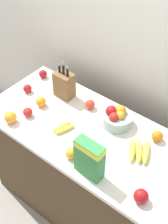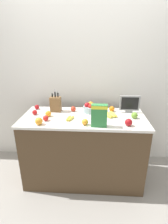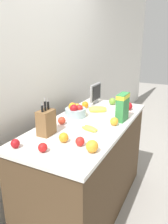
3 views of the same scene
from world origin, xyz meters
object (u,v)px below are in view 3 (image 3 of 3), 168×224
Objects in this scene: knife_block at (46,122)px; apple_front at (112,101)px; small_monitor at (96,93)px; banana_bunch_left at (98,109)px; orange_back_center at (85,105)px; orange_mid_left at (92,146)px; fruit_bowl at (75,111)px; apple_by_knife_block at (62,121)px; orange_front_right at (64,137)px; apple_rear at (15,143)px; cereal_box at (123,106)px; banana_bunch_right at (90,128)px; apple_middle at (129,106)px; orange_near_bowl at (114,121)px; apple_rightmost at (43,148)px; apple_near_bananas at (80,141)px.

apple_front is (1.01, -0.19, -0.06)m from knife_block.
banana_bunch_left is (-0.26, -0.14, -0.10)m from small_monitor.
orange_back_center is 0.86× the size of orange_mid_left.
fruit_bowl is 2.91× the size of apple_by_knife_block.
fruit_bowl reaches higher than orange_front_right.
cereal_box is at bearing -30.20° from apple_rear.
apple_by_knife_block is at bearing -5.96° from apple_rear.
banana_bunch_right is 1.94× the size of apple_middle.
apple_rightmost is at bearing 157.80° from orange_near_bowl.
knife_block is at bearing -12.20° from apple_rear.
orange_front_right is at bearing -13.99° from apple_rightmost.
orange_near_bowl is 1.00× the size of orange_front_right.
orange_mid_left is at bearing -111.82° from apple_near_bananas.
banana_bunch_right is at bearing 27.38° from orange_mid_left.
orange_back_center is at bearing 10.13° from apple_rightmost.
apple_front reaches higher than orange_near_bowl.
apple_front is at bearing -11.58° from banana_bunch_left.
apple_by_knife_block reaches higher than banana_bunch_left.
apple_near_bananas is 0.12m from orange_mid_left.
apple_front is 0.64m from orange_near_bowl.
small_monitor is 0.24m from orange_back_center.
cereal_box reaches higher than apple_by_knife_block.
apple_rear is at bearing 145.76° from orange_near_bowl.
cereal_box reaches higher than small_monitor.
small_monitor is 4.06× the size of apple_rear.
orange_near_bowl reaches higher than banana_bunch_right.
knife_block is 4.77× the size of apple_rear.
banana_bunch_right is at bearing -33.13° from apple_rear.
apple_front is 1.26m from apple_rightmost.
orange_near_bowl is 0.56m from orange_back_center.
fruit_bowl reaches higher than banana_bunch_left.
fruit_bowl is 0.42m from orange_near_bowl.
small_monitor is at bearing 49.16° from cereal_box.
cereal_box is 2.95× the size of orange_mid_left.
apple_near_bananas is (0.19, -0.18, 0.00)m from apple_rightmost.
banana_bunch_left is 3.20× the size of apple_by_knife_block.
banana_bunch_right is 2.51× the size of apple_rightmost.
apple_middle is 1.28m from apple_rear.
fruit_bowl is at bearing 19.81° from orange_front_right.
fruit_bowl is 0.60m from apple_middle.
banana_bunch_left is 3.47× the size of apple_rear.
fruit_bowl is 0.29m from banana_bunch_left.
apple_middle is 1.01m from orange_mid_left.
apple_by_knife_block is 0.52m from apple_rear.
banana_bunch_left is 3.02× the size of orange_back_center.
apple_middle is 1.13× the size of orange_back_center.
orange_front_right is at bearing 90.98° from apple_near_bananas.
apple_rear is at bearing 169.08° from apple_front.
apple_rear is 0.96× the size of apple_near_bananas.
fruit_bowl is at bearing 31.66° from apple_near_bananas.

